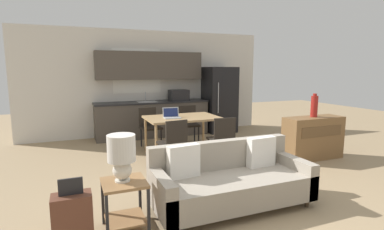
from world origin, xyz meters
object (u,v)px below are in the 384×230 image
(refrigerator, at_px, (219,100))
(dining_chair_far_left, at_px, (150,125))
(credenza, at_px, (313,138))
(suitcase, at_px, (73,221))
(vase, at_px, (314,106))
(dining_table, at_px, (182,120))
(side_table, at_px, (125,197))
(laptop, at_px, (172,115))
(dining_chair_near_right, at_px, (222,137))
(dining_chair_far_right, at_px, (189,122))
(couch, at_px, (229,181))
(table_lamp, at_px, (122,154))
(dining_chair_near_left, at_px, (174,141))

(refrigerator, distance_m, dining_chair_far_left, 2.43)
(credenza, distance_m, suitcase, 4.56)
(vase, bearing_deg, dining_table, 151.27)
(side_table, height_order, laptop, laptop)
(dining_table, relative_size, credenza, 1.21)
(dining_chair_near_right, xyz_separation_m, laptop, (-0.68, 0.83, 0.33))
(vase, bearing_deg, dining_chair_far_right, 130.66)
(couch, height_order, vase, vase)
(table_lamp, relative_size, dining_chair_far_left, 0.58)
(dining_chair_far_right, relative_size, suitcase, 1.22)
(couch, distance_m, vase, 2.84)
(dining_chair_far_left, height_order, laptop, laptop)
(credenza, xyz_separation_m, dining_chair_far_left, (-2.69, 2.05, 0.08))
(side_table, height_order, dining_chair_far_right, dining_chair_far_right)
(side_table, height_order, dining_chair_near_right, dining_chair_near_right)
(credenza, relative_size, vase, 2.65)
(dining_chair_near_right, bearing_deg, refrigerator, -110.12)
(credenza, relative_size, laptop, 3.47)
(dining_table, bearing_deg, credenza, -28.96)
(refrigerator, xyz_separation_m, dining_chair_far_left, (-2.21, -0.94, -0.39))
(refrigerator, xyz_separation_m, laptop, (-1.98, -1.79, -0.07))
(dining_chair_far_right, bearing_deg, laptop, -122.40)
(couch, xyz_separation_m, dining_chair_near_left, (-0.19, 1.63, 0.16))
(couch, xyz_separation_m, credenza, (2.48, 1.18, 0.08))
(table_lamp, height_order, dining_chair_near_left, table_lamp)
(couch, distance_m, dining_chair_far_right, 3.32)
(dining_table, bearing_deg, laptop, -172.59)
(credenza, relative_size, dining_chair_far_right, 1.36)
(couch, xyz_separation_m, side_table, (-1.32, -0.09, 0.04))
(dining_table, height_order, vase, vase)
(side_table, bearing_deg, dining_chair_near_left, 56.64)
(dining_chair_far_left, bearing_deg, couch, -92.35)
(dining_chair_far_right, height_order, dining_chair_near_left, same)
(laptop, height_order, suitcase, laptop)
(vase, distance_m, dining_chair_far_right, 2.75)
(dining_chair_near_right, bearing_deg, couch, 71.57)
(vase, distance_m, dining_chair_near_left, 2.76)
(dining_chair_near_left, bearing_deg, dining_table, -127.16)
(table_lamp, height_order, laptop, table_lamp)
(dining_chair_far_left, bearing_deg, credenza, -43.34)
(dining_chair_far_left, distance_m, suitcase, 3.86)
(couch, height_order, suitcase, couch)
(dining_chair_near_left, bearing_deg, suitcase, 41.41)
(dining_chair_near_right, relative_size, laptop, 2.55)
(side_table, xyz_separation_m, credenza, (3.80, 1.27, 0.04))
(dining_chair_near_right, height_order, dining_chair_near_left, same)
(credenza, bearing_deg, vase, 98.27)
(dining_table, xyz_separation_m, dining_chair_near_right, (0.45, -0.86, -0.21))
(side_table, xyz_separation_m, laptop, (1.34, 2.47, 0.45))
(laptop, bearing_deg, dining_table, 12.33)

